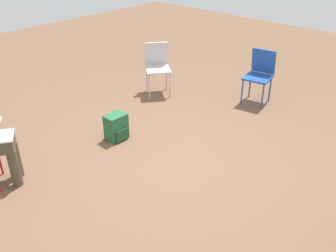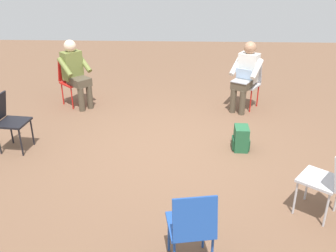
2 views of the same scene
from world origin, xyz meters
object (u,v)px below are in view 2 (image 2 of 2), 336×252
chair_northwest (249,81)px  chair_southwest (72,79)px  chair_south (8,118)px  chair_east (192,225)px  chair_northeast (328,177)px  person_in_olive (75,70)px  backpack_near_laptop_user (241,140)px  person_with_laptop (246,73)px

chair_northwest → chair_southwest: (-0.00, -3.31, 0.00)m
chair_northwest → chair_south: bearing=58.3°
chair_south → chair_east: bearing=55.9°
chair_south → chair_northeast: (1.38, 4.06, 0.00)m
chair_northwest → chair_east: 4.22m
person_in_olive → chair_southwest: bearing=-90.0°
chair_south → chair_southwest: size_ratio=1.00×
chair_northwest → backpack_near_laptop_user: (1.73, -0.35, -0.34)m
chair_northwest → chair_northeast: (3.24, 0.33, 0.00)m
chair_southwest → person_with_laptop: size_ratio=0.69×
chair_south → person_with_laptop: bearing=121.5°
chair_southwest → backpack_near_laptop_user: (1.74, 2.97, -0.34)m
chair_east → chair_southwest: same height
chair_northwest → person_with_laptop: size_ratio=0.69×
chair_northwest → person_in_olive: 3.20m
chair_northwest → chair_southwest: size_ratio=1.00×
chair_east → person_with_laptop: 4.06m
chair_northeast → chair_southwest: bearing=86.3°
person_with_laptop → chair_southwest: bearing=29.1°
chair_east → chair_southwest: bearing=108.3°
person_in_olive → backpack_near_laptop_user: 3.32m
chair_east → person_with_laptop: size_ratio=0.69×
chair_south → chair_northeast: 4.29m
person_in_olive → chair_northwest: bearing=135.5°
chair_south → person_with_laptop: (-1.72, 3.64, 0.20)m
chair_east → backpack_near_laptop_user: 2.48m
chair_south → backpack_near_laptop_user: (-0.13, 3.38, -0.34)m
chair_east → person_in_olive: (-3.96, -2.07, 0.20)m
person_with_laptop → person_in_olive: size_ratio=1.00×
chair_southwest → chair_northeast: bearing=91.8°
chair_northwest → person_with_laptop: 0.26m
chair_south → person_in_olive: person_in_olive is taller
chair_east → chair_northeast: (-0.83, 1.46, 0.00)m
chair_east → chair_southwest: size_ratio=1.00×
chair_east → chair_northwest: bearing=64.6°
chair_south → chair_northeast: same height
chair_east → backpack_near_laptop_user: size_ratio=2.36×
chair_south → chair_southwest: 1.91m
chair_east → backpack_near_laptop_user: chair_east is taller
person_in_olive → backpack_near_laptop_user: person_in_olive is taller
chair_south → backpack_near_laptop_user: 3.40m
chair_southwest → chair_east: bearing=71.8°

